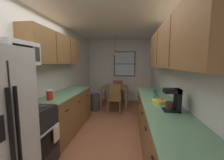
{
  "coord_description": "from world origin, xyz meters",
  "views": [
    {
      "loc": [
        0.48,
        -2.4,
        1.57
      ],
      "look_at": [
        -0.03,
        1.44,
        1.12
      ],
      "focal_mm": 22.82,
      "sensor_mm": 36.0,
      "label": 1
    }
  ],
  "objects": [
    {
      "name": "stove_range",
      "position": [
        -0.99,
        -0.61,
        0.47
      ],
      "size": [
        0.66,
        0.62,
        1.1
      ],
      "color": "black",
      "rests_on": "ground"
    },
    {
      "name": "microwave_over_range",
      "position": [
        -1.11,
        -0.61,
        1.71
      ],
      "size": [
        0.39,
        0.59,
        0.33
      ],
      "color": "white"
    },
    {
      "name": "mug_spare",
      "position": [
        1.03,
        0.87,
        0.94
      ],
      "size": [
        0.12,
        0.08,
        0.09
      ],
      "color": "#335999",
      "rests_on": "counter_right"
    },
    {
      "name": "upper_cabinets_right",
      "position": [
        1.14,
        0.04,
        1.86
      ],
      "size": [
        0.33,
        2.84,
        0.72
      ],
      "color": "brown"
    },
    {
      "name": "fruit_bowl",
      "position": [
        0.95,
        0.01,
        0.94
      ],
      "size": [
        0.22,
        0.22,
        0.09
      ],
      "color": "#E5D14C",
      "rests_on": "counter_right"
    },
    {
      "name": "table_serving_bowl",
      "position": [
        -0.05,
        2.72,
        0.76
      ],
      "size": [
        0.19,
        0.19,
        0.06
      ],
      "primitive_type": "cylinder",
      "color": "silver",
      "rests_on": "dining_table"
    },
    {
      "name": "coffee_maker",
      "position": [
        1.09,
        -0.36,
        1.07
      ],
      "size": [
        0.22,
        0.18,
        0.32
      ],
      "color": "black",
      "rests_on": "counter_right"
    },
    {
      "name": "wall_left",
      "position": [
        -1.35,
        1.0,
        1.27
      ],
      "size": [
        0.1,
        9.0,
        2.55
      ],
      "primitive_type": "cube",
      "color": "silver",
      "rests_on": "ground"
    },
    {
      "name": "ground_plane",
      "position": [
        0.0,
        1.0,
        0.0
      ],
      "size": [
        12.0,
        12.0,
        0.0
      ],
      "primitive_type": "plane",
      "color": "#995B3D"
    },
    {
      "name": "storage_canister",
      "position": [
        -1.0,
        -0.0,
        0.99
      ],
      "size": [
        0.11,
        0.11,
        0.19
      ],
      "color": "red",
      "rests_on": "counter_left"
    },
    {
      "name": "wall_right",
      "position": [
        1.35,
        1.0,
        1.27
      ],
      "size": [
        0.1,
        9.0,
        2.55
      ],
      "primitive_type": "cube",
      "color": "silver",
      "rests_on": "ground"
    },
    {
      "name": "dining_table",
      "position": [
        -0.08,
        2.65,
        0.62
      ],
      "size": [
        0.91,
        0.87,
        0.73
      ],
      "color": "brown",
      "rests_on": "ground"
    },
    {
      "name": "back_window",
      "position": [
        0.22,
        3.58,
        1.55
      ],
      "size": [
        0.88,
        0.05,
        1.03
      ],
      "color": "brown"
    },
    {
      "name": "mug_by_coffeemaker",
      "position": [
        0.96,
        0.4,
        0.95
      ],
      "size": [
        0.12,
        0.09,
        0.09
      ],
      "color": "#3F7F4C",
      "rests_on": "counter_right"
    },
    {
      "name": "counter_right",
      "position": [
        1.0,
        0.09,
        0.45
      ],
      "size": [
        0.64,
        3.16,
        0.9
      ],
      "color": "brown",
      "rests_on": "ground"
    },
    {
      "name": "trash_bin",
      "position": [
        -0.7,
        2.15,
        0.28
      ],
      "size": [
        0.32,
        0.32,
        0.56
      ],
      "primitive_type": "cylinder",
      "color": "#3F3F42",
      "rests_on": "ground"
    },
    {
      "name": "pendant_light",
      "position": [
        -0.08,
        2.65,
        1.92
      ],
      "size": [
        0.29,
        0.29,
        0.68
      ],
      "color": "black"
    },
    {
      "name": "ceiling_slab",
      "position": [
        0.0,
        1.0,
        2.59
      ],
      "size": [
        4.4,
        9.0,
        0.08
      ],
      "primitive_type": "cube",
      "color": "white"
    },
    {
      "name": "dining_chair_near",
      "position": [
        -0.01,
        2.01,
        0.5
      ],
      "size": [
        0.4,
        0.4,
        0.9
      ],
      "color": "brown",
      "rests_on": "ground"
    },
    {
      "name": "dining_chair_far",
      "position": [
        -0.02,
        3.29,
        0.5
      ],
      "size": [
        0.42,
        0.42,
        0.9
      ],
      "color": "brown",
      "rests_on": "ground"
    },
    {
      "name": "upper_cabinets_left",
      "position": [
        -1.14,
        0.62,
        1.88
      ],
      "size": [
        0.33,
        2.02,
        0.64
      ],
      "color": "brown"
    },
    {
      "name": "dish_towel",
      "position": [
        -0.64,
        -0.45,
        0.5
      ],
      "size": [
        0.02,
        0.16,
        0.24
      ],
      "primitive_type": "cube",
      "color": "beige"
    },
    {
      "name": "counter_left",
      "position": [
        -1.0,
        0.67,
        0.45
      ],
      "size": [
        0.64,
        1.94,
        0.9
      ],
      "color": "brown",
      "rests_on": "ground"
    },
    {
      "name": "wall_back",
      "position": [
        0.0,
        3.65,
        1.27
      ],
      "size": [
        4.4,
        0.1,
        2.55
      ],
      "primitive_type": "cube",
      "color": "silver",
      "rests_on": "ground"
    }
  ]
}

